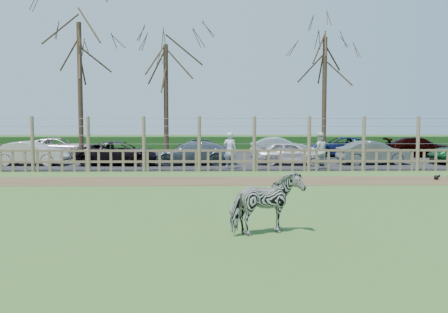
{
  "coord_description": "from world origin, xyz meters",
  "views": [
    {
      "loc": [
        0.63,
        -14.57,
        2.41
      ],
      "look_at": [
        1.0,
        2.5,
        1.1
      ],
      "focal_mm": 40.0,
      "sensor_mm": 36.0,
      "label": 1
    }
  ],
  "objects_px": {
    "tree_mid": "(166,74)",
    "crow": "(437,177)",
    "tree_left": "(79,58)",
    "visitor_a": "(230,150)",
    "car_5": "(373,153)",
    "car_13": "(419,147)",
    "car_8": "(58,148)",
    "tree_right": "(325,69)",
    "car_4": "(290,153)",
    "car_12": "(341,147)",
    "car_1": "(32,153)",
    "car_3": "(192,153)",
    "car_11": "(280,147)",
    "car_10": "(205,147)",
    "visitor_b": "(319,151)",
    "car_2": "(120,153)",
    "zebra": "(266,203)"
  },
  "relations": [
    {
      "from": "tree_mid",
      "to": "crow",
      "type": "distance_m",
      "value": 15.19
    },
    {
      "from": "tree_left",
      "to": "visitor_a",
      "type": "relative_size",
      "value": 4.57
    },
    {
      "from": "car_5",
      "to": "car_13",
      "type": "height_order",
      "value": "same"
    },
    {
      "from": "car_5",
      "to": "car_8",
      "type": "xyz_separation_m",
      "value": [
        -17.6,
        4.68,
        0.0
      ]
    },
    {
      "from": "tree_right",
      "to": "car_4",
      "type": "relative_size",
      "value": 2.09
    },
    {
      "from": "car_13",
      "to": "tree_left",
      "type": "bearing_deg",
      "value": 107.0
    },
    {
      "from": "crow",
      "to": "car_5",
      "type": "distance_m",
      "value": 6.32
    },
    {
      "from": "tree_left",
      "to": "car_12",
      "type": "height_order",
      "value": "tree_left"
    },
    {
      "from": "visitor_a",
      "to": "car_1",
      "type": "relative_size",
      "value": 0.47
    },
    {
      "from": "car_5",
      "to": "car_8",
      "type": "relative_size",
      "value": 0.84
    },
    {
      "from": "tree_right",
      "to": "crow",
      "type": "bearing_deg",
      "value": -75.69
    },
    {
      "from": "crow",
      "to": "car_3",
      "type": "distance_m",
      "value": 11.68
    },
    {
      "from": "car_11",
      "to": "visitor_a",
      "type": "bearing_deg",
      "value": 159.34
    },
    {
      "from": "tree_left",
      "to": "car_13",
      "type": "bearing_deg",
      "value": 9.45
    },
    {
      "from": "tree_left",
      "to": "tree_mid",
      "type": "relative_size",
      "value": 1.15
    },
    {
      "from": "tree_right",
      "to": "car_10",
      "type": "relative_size",
      "value": 2.09
    },
    {
      "from": "tree_right",
      "to": "crow",
      "type": "xyz_separation_m",
      "value": [
        2.39,
        -9.35,
        -5.14
      ]
    },
    {
      "from": "car_11",
      "to": "car_13",
      "type": "height_order",
      "value": "same"
    },
    {
      "from": "car_5",
      "to": "car_11",
      "type": "height_order",
      "value": "same"
    },
    {
      "from": "car_12",
      "to": "car_4",
      "type": "bearing_deg",
      "value": -33.41
    },
    {
      "from": "tree_right",
      "to": "car_8",
      "type": "height_order",
      "value": "tree_right"
    },
    {
      "from": "car_8",
      "to": "car_13",
      "type": "distance_m",
      "value": 22.05
    },
    {
      "from": "car_10",
      "to": "car_12",
      "type": "height_order",
      "value": "same"
    },
    {
      "from": "car_11",
      "to": "car_13",
      "type": "xyz_separation_m",
      "value": [
        8.63,
        -0.06,
        0.0
      ]
    },
    {
      "from": "car_11",
      "to": "car_10",
      "type": "bearing_deg",
      "value": 96.23
    },
    {
      "from": "car_1",
      "to": "car_13",
      "type": "xyz_separation_m",
      "value": [
        21.92,
        4.98,
        0.0
      ]
    },
    {
      "from": "car_1",
      "to": "car_3",
      "type": "relative_size",
      "value": 0.88
    },
    {
      "from": "car_3",
      "to": "car_10",
      "type": "height_order",
      "value": "same"
    },
    {
      "from": "visitor_b",
      "to": "car_4",
      "type": "bearing_deg",
      "value": -70.5
    },
    {
      "from": "tree_mid",
      "to": "car_2",
      "type": "distance_m",
      "value": 5.41
    },
    {
      "from": "car_5",
      "to": "tree_right",
      "type": "bearing_deg",
      "value": 27.2
    },
    {
      "from": "car_5",
      "to": "car_1",
      "type": "bearing_deg",
      "value": 85.8
    },
    {
      "from": "visitor_a",
      "to": "car_11",
      "type": "xyz_separation_m",
      "value": [
        3.3,
        7.01,
        -0.26
      ]
    },
    {
      "from": "tree_mid",
      "to": "crow",
      "type": "xyz_separation_m",
      "value": [
        11.39,
        -8.85,
        -4.77
      ]
    },
    {
      "from": "tree_left",
      "to": "car_12",
      "type": "relative_size",
      "value": 1.82
    },
    {
      "from": "tree_mid",
      "to": "car_13",
      "type": "xyz_separation_m",
      "value": [
        15.34,
        2.3,
        -4.23
      ]
    },
    {
      "from": "zebra",
      "to": "visitor_a",
      "type": "xyz_separation_m",
      "value": [
        -0.31,
        13.22,
        0.25
      ]
    },
    {
      "from": "car_1",
      "to": "car_8",
      "type": "height_order",
      "value": "same"
    },
    {
      "from": "visitor_b",
      "to": "car_12",
      "type": "bearing_deg",
      "value": -118.17
    },
    {
      "from": "tree_right",
      "to": "car_3",
      "type": "distance_m",
      "value": 9.31
    },
    {
      "from": "visitor_b",
      "to": "car_11",
      "type": "bearing_deg",
      "value": -89.81
    },
    {
      "from": "crow",
      "to": "car_13",
      "type": "relative_size",
      "value": 0.06
    },
    {
      "from": "car_11",
      "to": "car_13",
      "type": "distance_m",
      "value": 8.63
    },
    {
      "from": "car_10",
      "to": "car_12",
      "type": "relative_size",
      "value": 0.82
    },
    {
      "from": "car_11",
      "to": "tree_left",
      "type": "bearing_deg",
      "value": 111.23
    },
    {
      "from": "tree_left",
      "to": "car_13",
      "type": "height_order",
      "value": "tree_left"
    },
    {
      "from": "crow",
      "to": "car_4",
      "type": "bearing_deg",
      "value": 128.4
    },
    {
      "from": "zebra",
      "to": "car_2",
      "type": "relative_size",
      "value": 0.36
    },
    {
      "from": "car_2",
      "to": "car_5",
      "type": "relative_size",
      "value": 1.19
    },
    {
      "from": "car_8",
      "to": "car_12",
      "type": "distance_m",
      "value": 17.34
    }
  ]
}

